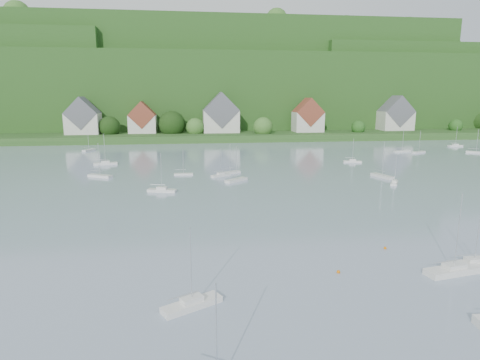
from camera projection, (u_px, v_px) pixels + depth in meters
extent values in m
cube|color=#254B1C|center=(209.00, 133.00, 196.23)|extent=(600.00, 60.00, 3.00)
cube|color=#1E4416|center=(203.00, 95.00, 265.35)|extent=(620.00, 160.00, 40.00)
cube|color=#1E4416|center=(218.00, 82.00, 260.10)|extent=(240.00, 130.00, 60.00)
cube|color=#1E4416|center=(448.00, 92.00, 265.21)|extent=(200.00, 110.00, 48.00)
sphere|color=black|center=(477.00, 121.00, 210.39)|extent=(10.46, 10.46, 10.46)
sphere|color=#1D5319|center=(456.00, 126.00, 195.41)|extent=(6.45, 6.45, 6.45)
sphere|color=#2C5F23|center=(195.00, 127.00, 178.89)|extent=(8.19, 8.19, 8.19)
sphere|color=#2C5F23|center=(91.00, 129.00, 175.57)|extent=(6.49, 6.49, 6.49)
sphere|color=#2C5F23|center=(308.00, 122.00, 193.20)|extent=(12.16, 12.16, 12.16)
sphere|color=#2C5F23|center=(263.00, 127.00, 178.68)|extent=(8.73, 8.73, 8.73)
sphere|color=black|center=(110.00, 127.00, 176.17)|extent=(9.32, 9.32, 9.32)
sphere|color=#1D5319|center=(358.00, 127.00, 186.08)|extent=(6.24, 6.24, 6.24)
sphere|color=black|center=(389.00, 124.00, 201.09)|extent=(8.16, 8.16, 8.16)
sphere|color=black|center=(172.00, 124.00, 179.79)|extent=(11.92, 11.92, 11.92)
sphere|color=#1D5319|center=(58.00, 39.00, 237.01)|extent=(10.29, 10.29, 10.29)
sphere|color=black|center=(82.00, 38.00, 227.68)|extent=(7.18, 7.18, 7.18)
sphere|color=#1D5319|center=(269.00, 26.00, 242.65)|extent=(12.83, 12.83, 12.83)
sphere|color=#2C5F23|center=(130.00, 21.00, 220.56)|extent=(8.18, 8.18, 8.18)
sphere|color=#1D5319|center=(203.00, 32.00, 261.85)|extent=(12.73, 12.73, 12.73)
sphere|color=#1D5319|center=(345.00, 25.00, 237.91)|extent=(11.50, 11.50, 11.50)
sphere|color=#1D5319|center=(295.00, 32.00, 264.49)|extent=(14.65, 14.65, 14.65)
sphere|color=#2C5F23|center=(277.00, 19.00, 219.59)|extent=(11.95, 11.95, 11.95)
sphere|color=#1D5319|center=(408.00, 26.00, 236.62)|extent=(9.76, 9.76, 9.76)
sphere|color=#2C5F23|center=(125.00, 30.00, 250.91)|extent=(7.07, 7.07, 7.07)
sphere|color=black|center=(197.00, 23.00, 226.14)|extent=(8.21, 8.21, 8.21)
sphere|color=#2C5F23|center=(164.00, 28.00, 246.73)|extent=(12.24, 12.24, 12.24)
sphere|color=#2C5F23|center=(396.00, 27.00, 240.32)|extent=(9.00, 9.00, 9.00)
sphere|color=#2C5F23|center=(17.00, 14.00, 207.42)|extent=(13.65, 13.65, 13.65)
sphere|color=#1D5319|center=(364.00, 31.00, 253.26)|extent=(8.03, 8.03, 8.03)
sphere|color=#2C5F23|center=(473.00, 52.00, 265.27)|extent=(9.52, 9.52, 9.52)
sphere|color=#2C5F23|center=(362.00, 49.00, 255.75)|extent=(14.97, 14.97, 14.97)
sphere|color=#1D5319|center=(330.00, 49.00, 250.78)|extent=(9.78, 9.78, 9.78)
sphere|color=#1D5319|center=(393.00, 49.00, 254.68)|extent=(12.02, 12.02, 12.02)
sphere|color=black|center=(438.00, 46.00, 238.78)|extent=(11.57, 11.57, 11.57)
sphere|color=#1D5319|center=(427.00, 43.00, 223.93)|extent=(12.65, 12.65, 12.65)
sphere|color=#2C5F23|center=(454.00, 46.00, 232.04)|extent=(8.28, 8.28, 8.28)
sphere|color=black|center=(454.00, 53.00, 270.10)|extent=(7.47, 7.47, 7.47)
sphere|color=#2C5F23|center=(367.00, 48.00, 244.96)|extent=(9.48, 9.48, 9.48)
sphere|color=black|center=(476.00, 63.00, 280.64)|extent=(8.43, 8.43, 8.43)
sphere|color=#1D5319|center=(136.00, 57.00, 243.45)|extent=(12.01, 12.01, 12.01)
sphere|color=black|center=(393.00, 58.00, 253.37)|extent=(15.08, 15.08, 15.08)
sphere|color=#2C5F23|center=(367.00, 60.00, 267.29)|extent=(15.99, 15.99, 15.99)
sphere|color=black|center=(196.00, 58.00, 257.57)|extent=(15.72, 15.72, 15.72)
sphere|color=#1D5319|center=(220.00, 60.00, 255.39)|extent=(10.54, 10.54, 10.54)
cube|color=beige|center=(83.00, 124.00, 175.61)|extent=(14.00, 10.00, 9.00)
cube|color=#56565D|center=(83.00, 113.00, 174.70)|extent=(14.00, 10.40, 14.00)
cube|color=beige|center=(143.00, 124.00, 180.73)|extent=(12.00, 9.00, 8.00)
cube|color=brown|center=(142.00, 115.00, 179.92)|extent=(12.00, 9.36, 12.00)
cube|color=beige|center=(221.00, 121.00, 183.87)|extent=(16.00, 11.00, 10.00)
cube|color=#56565D|center=(221.00, 110.00, 182.86)|extent=(16.00, 11.44, 16.00)
cube|color=beige|center=(308.00, 122.00, 186.95)|extent=(13.00, 10.00, 9.00)
cube|color=brown|center=(308.00, 112.00, 186.04)|extent=(13.00, 10.40, 13.00)
cube|color=beige|center=(395.00, 121.00, 196.38)|extent=(15.00, 10.00, 9.00)
cube|color=#56565D|center=(396.00, 111.00, 195.47)|extent=(15.00, 10.40, 15.00)
cube|color=silver|center=(192.00, 305.00, 37.16)|extent=(5.80, 4.13, 0.57)
cube|color=silver|center=(192.00, 299.00, 37.05)|extent=(2.29, 1.94, 0.50)
cylinder|color=silver|center=(191.00, 265.00, 36.38)|extent=(0.10, 0.10, 7.15)
cylinder|color=silver|center=(183.00, 295.00, 36.43)|extent=(2.81, 1.56, 0.08)
cylinder|color=silver|center=(216.00, 334.00, 25.92)|extent=(0.10, 0.10, 7.07)
cube|color=silver|center=(474.00, 264.00, 46.09)|extent=(5.86, 1.77, 0.58)
cube|color=silver|center=(475.00, 260.00, 45.99)|extent=(2.07, 1.19, 0.50)
cylinder|color=silver|center=(478.00, 231.00, 45.30)|extent=(0.10, 0.10, 7.28)
cylinder|color=silver|center=(468.00, 255.00, 45.73)|extent=(3.21, 0.15, 0.08)
cube|color=silver|center=(454.00, 271.00, 44.28)|extent=(6.95, 3.06, 0.67)
cube|color=silver|center=(454.00, 266.00, 44.16)|extent=(2.55, 1.72, 0.50)
cylinder|color=silver|center=(458.00, 231.00, 43.36)|extent=(0.10, 0.10, 8.40)
cylinder|color=silver|center=(448.00, 261.00, 43.73)|extent=(3.65, 0.74, 0.08)
sphere|color=#D56705|center=(385.00, 249.00, 51.50)|extent=(0.38, 0.38, 0.38)
sphere|color=#D56705|center=(338.00, 273.00, 44.51)|extent=(0.40, 0.40, 0.40)
cube|color=silver|center=(455.00, 146.00, 156.64)|extent=(5.78, 1.87, 0.57)
cube|color=silver|center=(456.00, 144.00, 156.53)|extent=(2.05, 1.21, 0.50)
cylinder|color=silver|center=(456.00, 136.00, 155.86)|extent=(0.10, 0.10, 7.14)
cylinder|color=silver|center=(454.00, 143.00, 156.26)|extent=(3.14, 0.23, 0.08)
cube|color=silver|center=(236.00, 180.00, 92.50)|extent=(5.63, 5.06, 0.59)
cylinder|color=silver|center=(236.00, 163.00, 91.69)|extent=(0.10, 0.10, 7.42)
cylinder|color=silver|center=(234.00, 175.00, 91.62)|extent=(2.57, 2.14, 0.08)
cube|color=silver|center=(106.00, 164.00, 114.88)|extent=(6.68, 3.01, 0.65)
cube|color=silver|center=(105.00, 162.00, 114.76)|extent=(2.46, 1.68, 0.50)
cylinder|color=silver|center=(105.00, 148.00, 114.00)|extent=(0.10, 0.10, 8.06)
cylinder|color=silver|center=(102.00, 160.00, 114.33)|extent=(3.50, 0.76, 0.08)
cube|color=silver|center=(402.00, 151.00, 141.04)|extent=(6.37, 3.13, 0.61)
cylinder|color=silver|center=(403.00, 139.00, 140.20)|extent=(0.10, 0.10, 7.67)
cylinder|color=silver|center=(400.00, 148.00, 140.47)|extent=(3.29, 0.88, 0.08)
cube|color=silver|center=(394.00, 183.00, 89.63)|extent=(3.58, 4.68, 0.47)
cube|color=silver|center=(395.00, 181.00, 89.54)|extent=(1.64, 1.88, 0.50)
cylinder|color=silver|center=(396.00, 169.00, 88.99)|extent=(0.10, 0.10, 5.86)
cylinder|color=silver|center=(395.00, 179.00, 88.78)|extent=(1.42, 2.24, 0.08)
cube|color=silver|center=(184.00, 174.00, 99.88)|extent=(4.66, 1.35, 0.46)
cylinder|color=silver|center=(183.00, 162.00, 99.24)|extent=(0.10, 0.10, 5.81)
cylinder|color=silver|center=(181.00, 170.00, 99.56)|extent=(2.56, 0.11, 0.08)
cube|color=silver|center=(230.00, 173.00, 101.45)|extent=(5.62, 4.14, 0.56)
cylinder|color=silver|center=(230.00, 158.00, 100.69)|extent=(0.10, 0.10, 6.98)
cylinder|color=silver|center=(227.00, 168.00, 100.72)|extent=(2.70, 1.60, 0.08)
cube|color=silver|center=(221.00, 175.00, 98.13)|extent=(5.08, 3.98, 0.51)
cube|color=silver|center=(221.00, 173.00, 98.03)|extent=(2.05, 1.82, 0.50)
cylinder|color=silver|center=(221.00, 161.00, 97.43)|extent=(0.10, 0.10, 6.41)
cylinder|color=silver|center=(218.00, 171.00, 97.41)|extent=(2.41, 1.60, 0.08)
cube|color=silver|center=(100.00, 176.00, 97.13)|extent=(6.22, 4.32, 0.61)
cylinder|color=silver|center=(99.00, 159.00, 96.30)|extent=(0.10, 0.10, 7.64)
cylinder|color=silver|center=(97.00, 171.00, 97.19)|extent=(3.03, 1.61, 0.08)
cube|color=silver|center=(162.00, 191.00, 82.19)|extent=(6.08, 3.19, 0.59)
cube|color=silver|center=(162.00, 188.00, 82.08)|extent=(2.29, 1.67, 0.50)
cylinder|color=silver|center=(161.00, 171.00, 81.39)|extent=(0.10, 0.10, 7.32)
cylinder|color=silver|center=(158.00, 185.00, 82.08)|extent=(3.12, 0.96, 0.08)
cube|color=silver|center=(419.00, 152.00, 138.89)|extent=(5.80, 4.02, 0.57)
cylinder|color=silver|center=(420.00, 141.00, 138.11)|extent=(0.10, 0.10, 7.12)
cylinder|color=silver|center=(418.00, 149.00, 138.17)|extent=(2.82, 1.50, 0.08)
cube|color=silver|center=(476.00, 152.00, 138.49)|extent=(5.61, 5.27, 0.60)
cylinder|color=silver|center=(477.00, 140.00, 137.66)|extent=(0.10, 0.10, 7.52)
cylinder|color=silver|center=(473.00, 149.00, 138.74)|extent=(2.52, 2.27, 0.08)
cube|color=silver|center=(352.00, 162.00, 118.86)|extent=(5.38, 2.58, 0.52)
cube|color=silver|center=(353.00, 160.00, 118.76)|extent=(2.00, 1.40, 0.50)
cylinder|color=silver|center=(353.00, 150.00, 118.15)|extent=(0.10, 0.10, 6.48)
cylinder|color=silver|center=(350.00, 158.00, 118.70)|extent=(2.80, 0.72, 0.08)
cube|color=silver|center=(89.00, 150.00, 144.02)|extent=(3.88, 5.88, 0.57)
cylinder|color=silver|center=(88.00, 139.00, 143.24)|extent=(0.10, 0.10, 7.17)
cylinder|color=silver|center=(87.00, 147.00, 142.98)|extent=(1.41, 2.89, 0.08)
cube|color=silver|center=(382.00, 176.00, 96.89)|extent=(3.46, 6.59, 0.63)
cylinder|color=silver|center=(384.00, 158.00, 96.03)|extent=(0.10, 0.10, 7.93)
cylinder|color=silver|center=(380.00, 170.00, 97.50)|extent=(1.04, 3.38, 0.08)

